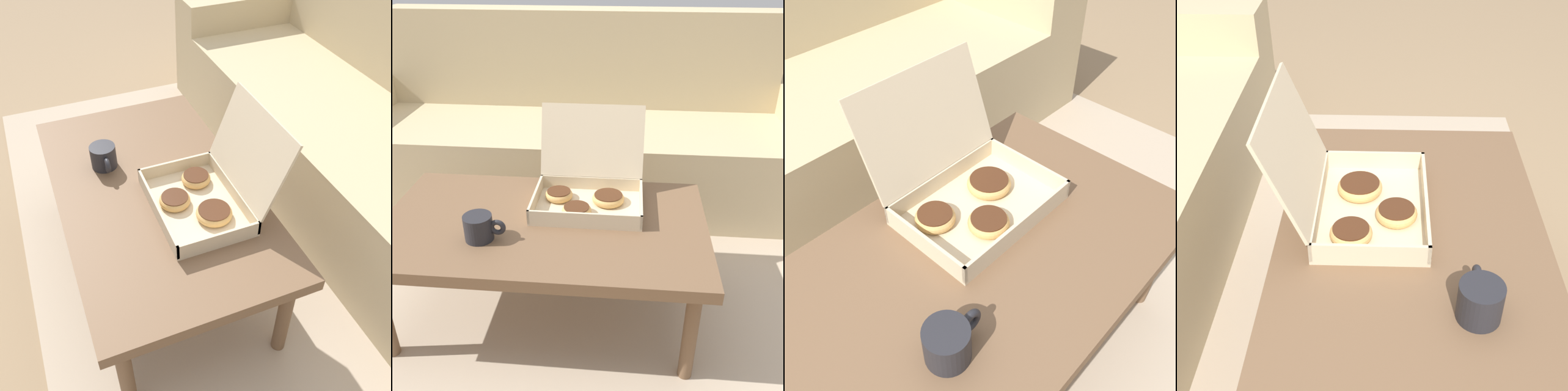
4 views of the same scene
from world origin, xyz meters
TOP-DOWN VIEW (x-y plane):
  - ground_plane at (0.00, 0.00)m, footprint 12.00×12.00m
  - area_rug at (0.00, 0.30)m, footprint 2.64×1.92m
  - couch at (0.00, 0.79)m, footprint 2.52×0.78m
  - coffee_table at (0.00, -0.19)m, footprint 1.06×0.62m
  - pastry_box at (0.13, -0.05)m, footprint 0.37×0.35m
  - coffee_mug at (-0.17, -0.31)m, footprint 0.13×0.09m

SIDE VIEW (x-z plane):
  - ground_plane at x=0.00m, z-range 0.00..0.00m
  - area_rug at x=0.00m, z-range 0.00..0.01m
  - couch at x=0.00m, z-range -0.14..0.75m
  - coffee_table at x=0.00m, z-range 0.16..0.55m
  - coffee_mug at x=-0.17m, z-range 0.39..0.47m
  - pastry_box at x=0.13m, z-range 0.30..0.60m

